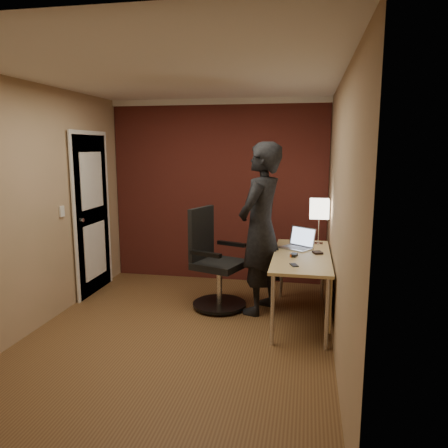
{
  "coord_description": "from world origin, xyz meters",
  "views": [
    {
      "loc": [
        1.21,
        -3.96,
        1.87
      ],
      "look_at": [
        0.35,
        0.55,
        1.05
      ],
      "focal_mm": 35.0,
      "sensor_mm": 36.0,
      "label": 1
    }
  ],
  "objects_px": {
    "laptop": "(299,242)",
    "mouse": "(294,255)",
    "desk_lamp": "(319,209)",
    "wallet": "(318,252)",
    "person": "(260,229)",
    "phone": "(294,265)",
    "desk": "(308,267)",
    "office_chair": "(214,265)"
  },
  "relations": [
    {
      "from": "desk",
      "to": "laptop",
      "type": "height_order",
      "value": "laptop"
    },
    {
      "from": "wallet",
      "to": "person",
      "type": "xyz_separation_m",
      "value": [
        -0.63,
        0.09,
        0.22
      ]
    },
    {
      "from": "wallet",
      "to": "person",
      "type": "relative_size",
      "value": 0.06
    },
    {
      "from": "desk_lamp",
      "to": "laptop",
      "type": "relative_size",
      "value": 1.28
    },
    {
      "from": "laptop",
      "to": "mouse",
      "type": "xyz_separation_m",
      "value": [
        -0.04,
        -0.41,
        -0.05
      ]
    },
    {
      "from": "desk_lamp",
      "to": "phone",
      "type": "distance_m",
      "value": 1.11
    },
    {
      "from": "desk_lamp",
      "to": "wallet",
      "type": "bearing_deg",
      "value": -91.72
    },
    {
      "from": "desk_lamp",
      "to": "person",
      "type": "height_order",
      "value": "person"
    },
    {
      "from": "desk",
      "to": "person",
      "type": "distance_m",
      "value": 0.67
    },
    {
      "from": "desk",
      "to": "laptop",
      "type": "bearing_deg",
      "value": 109.74
    },
    {
      "from": "office_chair",
      "to": "person",
      "type": "bearing_deg",
      "value": -2.6
    },
    {
      "from": "desk_lamp",
      "to": "wallet",
      "type": "xyz_separation_m",
      "value": [
        -0.01,
        -0.47,
        -0.41
      ]
    },
    {
      "from": "desk_lamp",
      "to": "phone",
      "type": "xyz_separation_m",
      "value": [
        -0.25,
        -1.0,
        -0.41
      ]
    },
    {
      "from": "phone",
      "to": "wallet",
      "type": "distance_m",
      "value": 0.58
    },
    {
      "from": "office_chair",
      "to": "desk",
      "type": "bearing_deg",
      "value": -10.58
    },
    {
      "from": "desk_lamp",
      "to": "person",
      "type": "relative_size",
      "value": 0.28
    },
    {
      "from": "phone",
      "to": "person",
      "type": "distance_m",
      "value": 0.78
    },
    {
      "from": "person",
      "to": "phone",
      "type": "bearing_deg",
      "value": 51.84
    },
    {
      "from": "wallet",
      "to": "person",
      "type": "height_order",
      "value": "person"
    },
    {
      "from": "desk_lamp",
      "to": "laptop",
      "type": "distance_m",
      "value": 0.48
    },
    {
      "from": "mouse",
      "to": "office_chair",
      "type": "xyz_separation_m",
      "value": [
        -0.92,
        0.3,
        -0.24
      ]
    },
    {
      "from": "desk",
      "to": "mouse",
      "type": "relative_size",
      "value": 15.0
    },
    {
      "from": "desk_lamp",
      "to": "mouse",
      "type": "xyz_separation_m",
      "value": [
        -0.26,
        -0.65,
        -0.4
      ]
    },
    {
      "from": "desk_lamp",
      "to": "wallet",
      "type": "distance_m",
      "value": 0.62
    },
    {
      "from": "desk_lamp",
      "to": "phone",
      "type": "relative_size",
      "value": 4.65
    },
    {
      "from": "desk_lamp",
      "to": "phone",
      "type": "bearing_deg",
      "value": -103.86
    },
    {
      "from": "laptop",
      "to": "wallet",
      "type": "height_order",
      "value": "laptop"
    },
    {
      "from": "phone",
      "to": "office_chair",
      "type": "height_order",
      "value": "office_chair"
    },
    {
      "from": "desk_lamp",
      "to": "wallet",
      "type": "height_order",
      "value": "desk_lamp"
    },
    {
      "from": "laptop",
      "to": "person",
      "type": "height_order",
      "value": "person"
    },
    {
      "from": "mouse",
      "to": "office_chair",
      "type": "bearing_deg",
      "value": 176.25
    },
    {
      "from": "desk_lamp",
      "to": "office_chair",
      "type": "xyz_separation_m",
      "value": [
        -1.18,
        -0.35,
        -0.64
      ]
    },
    {
      "from": "wallet",
      "to": "phone",
      "type": "bearing_deg",
      "value": -113.56
    },
    {
      "from": "laptop",
      "to": "wallet",
      "type": "relative_size",
      "value": 3.81
    },
    {
      "from": "wallet",
      "to": "desk_lamp",
      "type": "bearing_deg",
      "value": 88.28
    },
    {
      "from": "mouse",
      "to": "phone",
      "type": "relative_size",
      "value": 0.87
    },
    {
      "from": "desk_lamp",
      "to": "office_chair",
      "type": "bearing_deg",
      "value": -163.63
    },
    {
      "from": "desk",
      "to": "mouse",
      "type": "bearing_deg",
      "value": -147.41
    },
    {
      "from": "laptop",
      "to": "wallet",
      "type": "bearing_deg",
      "value": -48.15
    },
    {
      "from": "desk",
      "to": "office_chair",
      "type": "relative_size",
      "value": 1.31
    },
    {
      "from": "desk",
      "to": "person",
      "type": "bearing_deg",
      "value": 161.84
    },
    {
      "from": "desk_lamp",
      "to": "laptop",
      "type": "bearing_deg",
      "value": -131.91
    }
  ]
}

